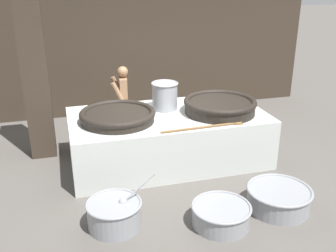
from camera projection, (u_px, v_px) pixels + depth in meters
ground_plane at (168, 160)px, 7.33m from camera, size 60.00×60.00×0.00m
back_wall at (134, 45)px, 9.41m from camera, size 8.75×0.24×3.22m
support_pillar at (35, 71)px, 6.99m from camera, size 0.45×0.45×3.22m
hearth_platform at (168, 137)px, 7.16m from camera, size 3.49×1.80×0.90m
giant_wok_near at (118, 116)px, 6.63m from camera, size 1.29×1.29×0.19m
giant_wok_far at (220, 105)px, 7.02m from camera, size 1.30×1.30×0.25m
stock_pot at (165, 95)px, 7.17m from camera, size 0.49×0.49×0.50m
stirring_paddle at (206, 127)px, 6.38m from camera, size 1.41×0.12×0.04m
cook at (123, 101)px, 7.95m from camera, size 0.39×0.59×1.54m
prep_bowl_vegetables at (114, 213)px, 5.34m from camera, size 0.99×0.77×0.69m
prep_bowl_meat at (221, 214)px, 5.40m from camera, size 0.83×0.83×0.30m
prep_bowl_extra at (279, 197)px, 5.76m from camera, size 0.96×0.96×0.33m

